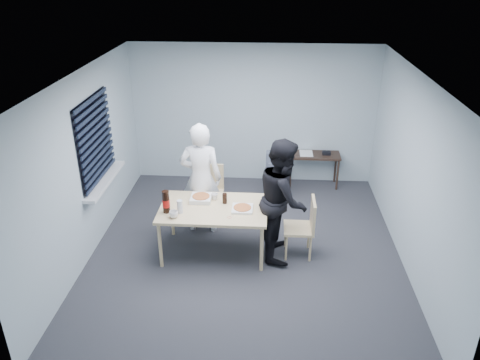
# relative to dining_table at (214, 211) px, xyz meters

# --- Properties ---
(room) EXTENTS (5.00, 5.00, 5.00)m
(room) POSITION_rel_dining_table_xyz_m (-1.74, 0.47, 0.76)
(room) COLOR #2B2B2F
(room) RESTS_ON ground
(dining_table) EXTENTS (1.52, 0.96, 0.74)m
(dining_table) POSITION_rel_dining_table_xyz_m (0.00, 0.00, 0.00)
(dining_table) COLOR #D7AF8C
(dining_table) RESTS_ON ground
(chair_far) EXTENTS (0.42, 0.42, 0.89)m
(chair_far) POSITION_rel_dining_table_xyz_m (-0.18, 1.08, -0.17)
(chair_far) COLOR #D7AF8C
(chair_far) RESTS_ON ground
(chair_right) EXTENTS (0.42, 0.42, 0.89)m
(chair_right) POSITION_rel_dining_table_xyz_m (1.30, 0.01, -0.17)
(chair_right) COLOR #D7AF8C
(chair_right) RESTS_ON ground
(person_white) EXTENTS (0.65, 0.42, 1.77)m
(person_white) POSITION_rel_dining_table_xyz_m (-0.26, 0.63, 0.20)
(person_white) COLOR white
(person_white) RESTS_ON ground
(person_black) EXTENTS (0.47, 0.86, 1.77)m
(person_black) POSITION_rel_dining_table_xyz_m (0.98, 0.04, 0.20)
(person_black) COLOR black
(person_black) RESTS_ON ground
(side_table) EXTENTS (0.95, 0.42, 0.63)m
(side_table) POSITION_rel_dining_table_xyz_m (1.61, 2.35, -0.13)
(side_table) COLOR #37251C
(side_table) RESTS_ON ground
(stool) EXTENTS (0.32, 0.32, 0.45)m
(stool) POSITION_rel_dining_table_xyz_m (0.87, 1.77, -0.35)
(stool) COLOR black
(stool) RESTS_ON ground
(backpack) EXTENTS (0.32, 0.23, 0.44)m
(backpack) POSITION_rel_dining_table_xyz_m (0.87, 1.76, -0.02)
(backpack) COLOR slate
(backpack) RESTS_ON stool
(pizza_box_a) EXTENTS (0.30, 0.30, 0.07)m
(pizza_box_a) POSITION_rel_dining_table_xyz_m (-0.20, 0.20, 0.09)
(pizza_box_a) COLOR white
(pizza_box_a) RESTS_ON dining_table
(pizza_box_b) EXTENTS (0.29, 0.29, 0.04)m
(pizza_box_b) POSITION_rel_dining_table_xyz_m (0.41, -0.04, 0.08)
(pizza_box_b) COLOR white
(pizza_box_b) RESTS_ON dining_table
(mug_a) EXTENTS (0.17, 0.17, 0.10)m
(mug_a) POSITION_rel_dining_table_xyz_m (-0.51, -0.32, 0.11)
(mug_a) COLOR white
(mug_a) RESTS_ON dining_table
(mug_b) EXTENTS (0.10, 0.10, 0.09)m
(mug_b) POSITION_rel_dining_table_xyz_m (-0.01, 0.24, 0.11)
(mug_b) COLOR white
(mug_b) RESTS_ON dining_table
(cola_glass) EXTENTS (0.08, 0.08, 0.15)m
(cola_glass) POSITION_rel_dining_table_xyz_m (0.15, 0.14, 0.13)
(cola_glass) COLOR black
(cola_glass) RESTS_ON dining_table
(soda_bottle) EXTENTS (0.10, 0.10, 0.33)m
(soda_bottle) POSITION_rel_dining_table_xyz_m (-0.63, -0.18, 0.22)
(soda_bottle) COLOR black
(soda_bottle) RESTS_ON dining_table
(plastic_cups) EXTENTS (0.10, 0.10, 0.19)m
(plastic_cups) POSITION_rel_dining_table_xyz_m (-0.44, -0.18, 0.15)
(plastic_cups) COLOR silver
(plastic_cups) RESTS_ON dining_table
(rubber_band) EXTENTS (0.07, 0.07, 0.00)m
(rubber_band) POSITION_rel_dining_table_xyz_m (0.25, -0.27, 0.06)
(rubber_band) COLOR red
(rubber_band) RESTS_ON dining_table
(papers) EXTENTS (0.27, 0.35, 0.01)m
(papers) POSITION_rel_dining_table_xyz_m (1.46, 2.37, -0.04)
(papers) COLOR white
(papers) RESTS_ON side_table
(black_box) EXTENTS (0.15, 0.11, 0.06)m
(black_box) POSITION_rel_dining_table_xyz_m (1.83, 2.34, -0.02)
(black_box) COLOR black
(black_box) RESTS_ON side_table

